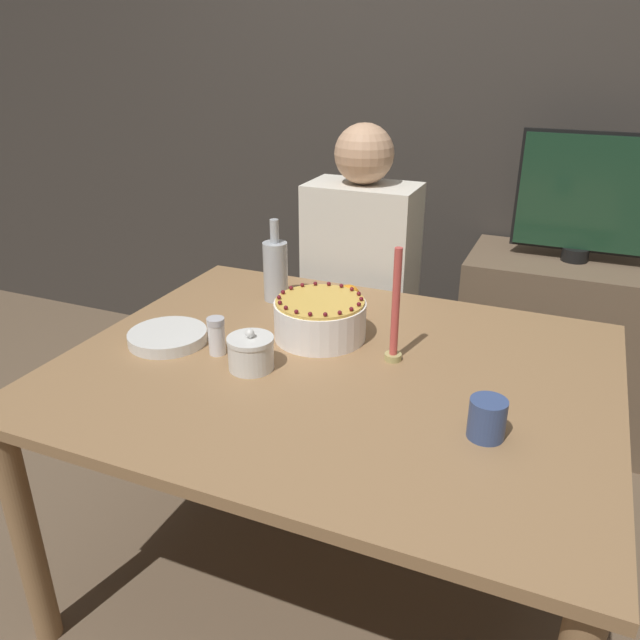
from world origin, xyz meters
TOP-DOWN VIEW (x-y plane):
  - ground_plane at (0.00, 0.00)m, footprint 12.00×12.00m
  - wall_behind at (0.00, 1.40)m, footprint 8.00×0.05m
  - dining_table at (0.00, 0.00)m, footprint 1.41×1.13m
  - cake at (-0.10, 0.14)m, footprint 0.26×0.26m
  - sugar_bowl at (-0.19, -0.10)m, footprint 0.12×0.12m
  - sugar_shaker at (-0.32, -0.06)m, footprint 0.05×0.05m
  - plate_stack at (-0.48, -0.06)m, footprint 0.22×0.22m
  - candle at (0.13, 0.09)m, footprint 0.05×0.05m
  - bottle at (-0.35, 0.35)m, footprint 0.08×0.08m
  - cup at (0.42, -0.17)m, footprint 0.08×0.08m
  - orange_fruit_0 at (-0.11, 0.38)m, footprint 0.07×0.07m
  - person_man_blue_shirt at (-0.20, 0.77)m, footprint 0.40×0.34m
  - side_cabinet at (0.54, 1.13)m, footprint 0.77×0.45m
  - tv_monitor at (0.54, 1.13)m, footprint 0.49×0.10m

SIDE VIEW (x-z plane):
  - ground_plane at x=0.00m, z-range 0.00..0.00m
  - side_cabinet at x=0.54m, z-range 0.00..0.74m
  - person_man_blue_shirt at x=-0.20m, z-range -0.08..1.18m
  - dining_table at x=0.00m, z-range 0.27..1.00m
  - plate_stack at x=-0.48m, z-range 0.73..0.76m
  - orange_fruit_0 at x=-0.11m, z-range 0.73..0.81m
  - sugar_bowl at x=-0.19m, z-range 0.72..0.83m
  - cup at x=0.42m, z-range 0.73..0.82m
  - sugar_shaker at x=-0.32m, z-range 0.73..0.84m
  - cake at x=-0.10m, z-range 0.73..0.85m
  - bottle at x=-0.35m, z-range 0.70..0.97m
  - candle at x=0.13m, z-range 0.71..1.02m
  - tv_monitor at x=0.54m, z-range 0.75..1.23m
  - wall_behind at x=0.00m, z-range 0.00..2.60m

